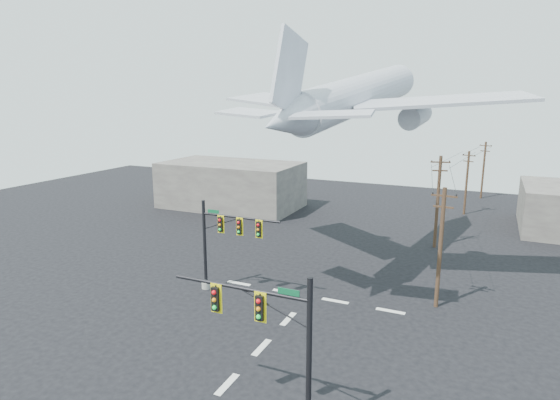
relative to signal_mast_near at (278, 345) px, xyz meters
The scene contains 11 objects.
ground 5.54m from the signal_mast_near, 156.33° to the left, with size 120.00×120.00×0.00m, color black.
lane_markings 8.71m from the signal_mast_near, 117.50° to the left, with size 14.00×21.20×0.01m.
signal_mast_near is the anchor object (origin of this frame).
signal_mast_far 15.26m from the signal_mast_near, 130.31° to the left, with size 6.64×0.77×6.99m.
utility_pole_a 16.48m from the signal_mast_near, 71.65° to the left, with size 1.72×0.30×8.59m.
utility_pole_b 29.81m from the signal_mast_near, 83.24° to the left, with size 1.80×0.63×9.07m.
utility_pole_c 45.28m from the signal_mast_near, 83.19° to the left, with size 1.56×0.73×8.02m.
utility_pole_d 56.70m from the signal_mast_near, 82.87° to the left, with size 1.66×0.66×8.27m.
power_lines 36.51m from the signal_mast_near, 82.24° to the left, with size 5.14×40.63×0.68m.
airliner 23.50m from the signal_mast_near, 96.34° to the left, with size 26.12×27.71×7.28m.
building_left 43.54m from the signal_mast_near, 122.83° to the left, with size 18.00×10.00×6.00m, color slate.
Camera 1 is at (11.35, -18.48, 14.52)m, focal length 30.00 mm.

